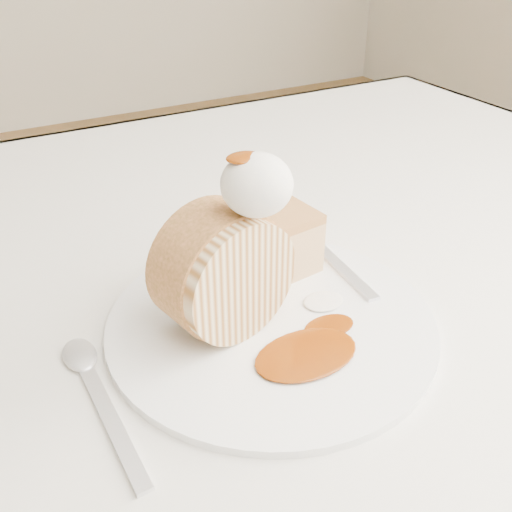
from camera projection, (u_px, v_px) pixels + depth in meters
table at (198, 314)px, 0.67m from camera, size 1.40×0.90×0.75m
plate at (271, 321)px, 0.51m from camera, size 0.32×0.32×0.01m
roulade_slice at (224, 272)px, 0.47m from camera, size 0.12×0.08×0.11m
cake_chunk at (280, 245)px, 0.56m from camera, size 0.07×0.07×0.05m
whipped_cream at (257, 185)px, 0.43m from camera, size 0.06×0.06×0.05m
caramel_drizzle at (244, 150)px, 0.42m from camera, size 0.03×0.02×0.01m
caramel_pool at (306, 354)px, 0.46m from camera, size 0.10×0.07×0.00m
fork at (340, 266)px, 0.57m from camera, size 0.04×0.17×0.00m
spoon at (113, 425)px, 0.41m from camera, size 0.03×0.16×0.00m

